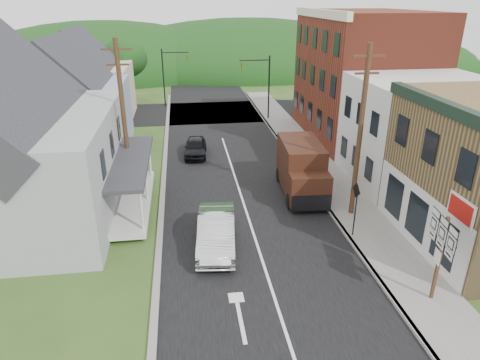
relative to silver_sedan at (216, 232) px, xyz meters
name	(u,v)px	position (x,y,z in m)	size (l,w,h in m)	color
ground	(261,258)	(1.93, -1.29, -0.81)	(120.00, 120.00, 0.00)	#2D4719
road	(234,175)	(1.93, 8.71, -0.81)	(9.00, 90.00, 0.02)	black
cross_road	(214,112)	(1.93, 25.71, -0.81)	(60.00, 9.00, 0.02)	black
sidewalk_right	(329,181)	(7.83, 6.71, -0.73)	(2.80, 55.00, 0.15)	slate
curb_right	(309,182)	(6.48, 6.71, -0.73)	(0.20, 55.00, 0.15)	slate
curb_left	(163,190)	(-2.72, 6.71, -0.75)	(0.30, 55.00, 0.12)	slate
storefront_white	(420,132)	(13.23, 6.21, 2.44)	(8.00, 7.00, 6.50)	silver
storefront_red	(362,77)	(13.23, 15.71, 4.19)	(8.00, 12.00, 10.00)	maroon
house_gray	(10,140)	(-10.07, 4.71, 3.43)	(10.20, 12.24, 8.35)	#9FA2A4
house_blue	(77,102)	(-9.07, 15.71, 2.89)	(7.14, 8.16, 7.28)	#8191B0
house_cream	(92,80)	(-9.57, 24.71, 2.89)	(7.14, 8.16, 7.28)	#C1BA96
utility_pole_right	(360,133)	(7.53, 2.21, 3.85)	(1.60, 0.26, 9.00)	#472D19
utility_pole_left	(124,118)	(-4.57, 6.71, 3.85)	(1.60, 0.26, 9.00)	#472D19
traffic_signal_right	(262,80)	(6.24, 22.21, 2.95)	(2.87, 0.20, 6.00)	black
traffic_signal_left	(170,70)	(-2.37, 29.21, 2.95)	(2.87, 0.20, 6.00)	black
tree_left_d	(125,58)	(-7.07, 30.71, 4.08)	(4.80, 4.80, 6.94)	#382616
forested_ridge	(200,70)	(1.93, 53.71, -0.81)	(90.00, 30.00, 16.00)	#14350F
silver_sedan	(216,232)	(0.00, 0.00, 0.00)	(1.70, 4.89, 1.61)	silver
dark_sedan	(196,147)	(-0.45, 12.82, -0.14)	(1.56, 3.88, 1.32)	black
delivery_van	(302,169)	(5.54, 5.27, 0.76)	(2.61, 5.66, 3.09)	black
route_sign_cluster	(441,247)	(7.91, -5.07, 1.65)	(0.35, 2.02, 3.56)	#472D19
warning_sign	(356,202)	(6.71, -0.06, 1.13)	(0.15, 0.77, 2.79)	black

